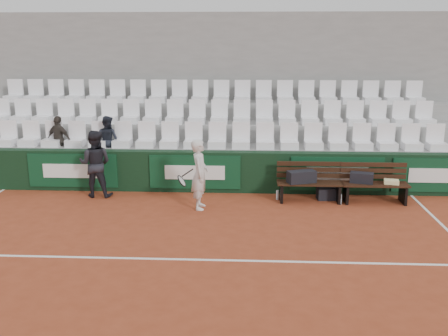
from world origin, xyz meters
The scene contains 22 objects.
ground centered at (0.00, 0.00, 0.00)m, with size 80.00×80.00×0.00m, color #973D22.
court_baseline centered at (0.00, 0.00, 0.00)m, with size 18.00×0.06×0.01m, color white.
back_barrier centered at (0.07, 3.99, 0.50)m, with size 18.00×0.34×1.00m.
grandstand_tier_front centered at (0.00, 4.62, 0.50)m, with size 18.00×0.95×1.00m, color gray.
grandstand_tier_mid centered at (0.00, 5.58, 0.72)m, with size 18.00×0.95×1.45m, color #969593.
grandstand_tier_back centered at (0.00, 6.53, 0.95)m, with size 18.00×0.95×1.90m, color #959592.
grandstand_rear_wall centered at (0.00, 7.15, 2.20)m, with size 18.00×0.30×4.40m, color gray.
seat_row_front centered at (0.00, 4.45, 1.31)m, with size 11.90×0.44×0.63m, color white.
seat_row_mid centered at (0.00, 5.40, 1.77)m, with size 11.90×0.44×0.63m, color white.
seat_row_back centered at (0.00, 6.35, 2.21)m, with size 11.90×0.44×0.63m, color white.
bench_left centered at (2.51, 3.32, 0.23)m, with size 1.50×0.56×0.45m, color black.
bench_right centered at (3.98, 3.31, 0.23)m, with size 1.50×0.56×0.45m, color black.
sports_bag_left centered at (2.31, 3.29, 0.59)m, with size 0.64×0.27×0.27m, color black.
sports_bag_right centered at (3.68, 3.35, 0.57)m, with size 0.51×0.24×0.24m, color black.
towel centered at (4.34, 3.30, 0.49)m, with size 0.32×0.23×0.09m, color beige.
sports_bag_ground centered at (2.93, 3.47, 0.14)m, with size 0.46×0.28×0.28m, color black.
water_bottle_near centered at (1.78, 3.40, 0.11)m, with size 0.06×0.06×0.22m, color silver.
water_bottle_far centered at (3.18, 3.12, 0.11)m, with size 0.06×0.06×0.23m, color #AEBCC5.
tennis_player centered at (0.03, 2.69, 0.77)m, with size 0.69×0.57×1.55m.
ball_kid centered at (-2.51, 3.46, 0.79)m, with size 0.77×0.60×1.59m, color black.
spectator_b centered at (-3.74, 4.50, 1.61)m, with size 0.71×0.30×1.22m, color #342F29.
spectator_c centered at (-2.48, 4.50, 1.61)m, with size 0.60×0.46×1.22m, color black.
Camera 1 is at (1.08, -7.76, 3.60)m, focal length 40.00 mm.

